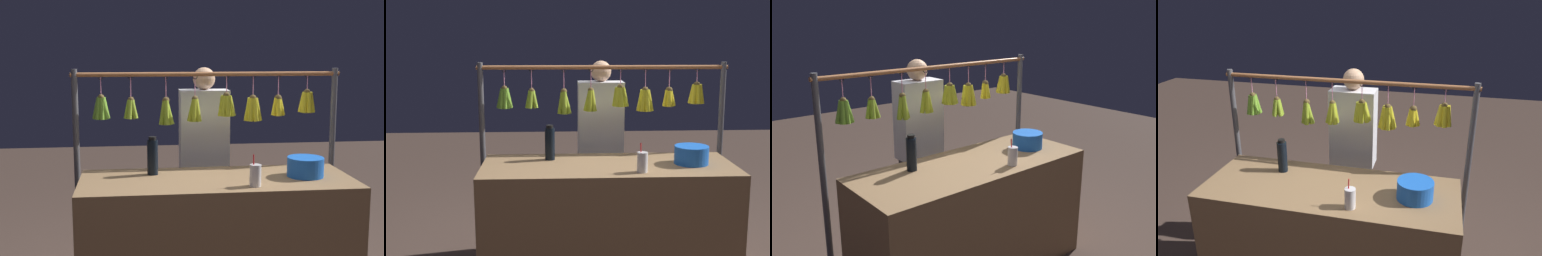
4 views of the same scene
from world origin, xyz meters
TOP-DOWN VIEW (x-y plane):
  - market_counter at (0.00, 0.00)m, footprint 1.81×0.69m
  - display_rack at (-0.02, -0.43)m, footprint 1.97×0.14m
  - water_bottle at (0.42, -0.16)m, footprint 0.07×0.07m
  - blue_bucket at (-0.60, 0.01)m, footprint 0.24×0.24m
  - drink_cup at (-0.21, 0.22)m, footprint 0.07×0.07m
  - vendor_person at (-0.01, -0.70)m, footprint 0.38×0.21m

SIDE VIEW (x-z plane):
  - market_counter at x=0.00m, z-range 0.00..0.90m
  - vendor_person at x=-0.01m, z-range -0.01..1.60m
  - blue_bucket at x=-0.60m, z-range 0.90..1.03m
  - drink_cup at x=-0.21m, z-range 0.87..1.07m
  - water_bottle at x=0.42m, z-range 0.89..1.15m
  - display_rack at x=-0.02m, z-range 0.38..1.99m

